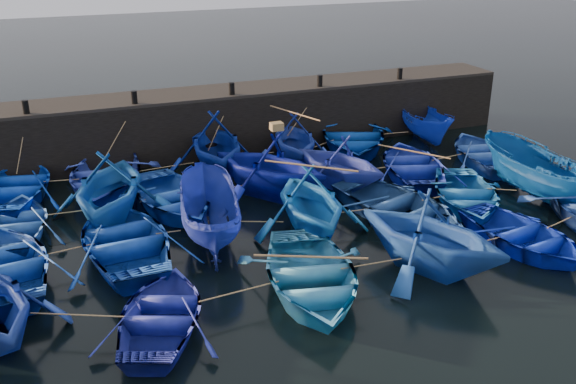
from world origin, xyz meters
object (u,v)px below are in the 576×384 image
object	(u,v)px
boat_0	(17,186)
wooden_crate	(277,126)
boat_8	(172,197)
boat_13	(4,263)

from	to	relation	value
boat_0	wooden_crate	distance (m)	9.54
boat_8	boat_13	distance (m)	6.07
boat_8	boat_13	bearing A→B (deg)	-159.94
boat_0	wooden_crate	world-z (taller)	wooden_crate
boat_0	boat_8	world-z (taller)	boat_0
boat_13	wooden_crate	xyz separation A→B (m)	(9.15, 2.96, 2.07)
boat_8	wooden_crate	xyz separation A→B (m)	(3.85, 0.00, 2.09)
boat_13	wooden_crate	distance (m)	9.84
boat_13	boat_8	bearing A→B (deg)	-158.01
boat_13	wooden_crate	bearing A→B (deg)	-169.27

